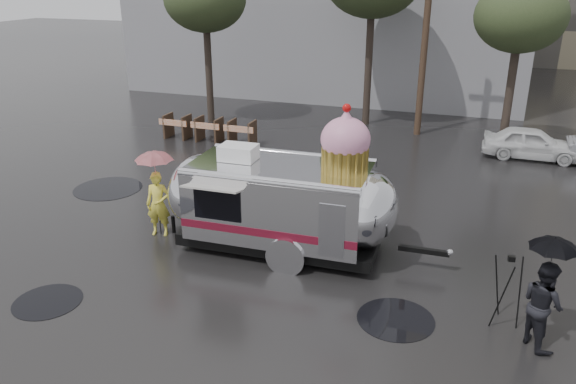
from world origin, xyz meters
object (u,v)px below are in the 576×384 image
at_px(airstream_trailer, 284,199).
at_px(person_right, 543,304).
at_px(tripod, 507,284).
at_px(person_left, 158,204).

height_order(airstream_trailer, person_right, airstream_trailer).
distance_m(airstream_trailer, tripod, 5.53).
xyz_separation_m(airstream_trailer, person_left, (-3.45, -0.30, -0.51)).
xyz_separation_m(person_left, person_right, (9.35, -1.78, -0.00)).
bearing_deg(tripod, person_left, 160.19).
bearing_deg(person_right, airstream_trailer, 37.66).
distance_m(airstream_trailer, person_left, 3.50).
height_order(airstream_trailer, person_left, airstream_trailer).
distance_m(person_right, tripod, 0.81).
relative_size(person_right, tripod, 1.15).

